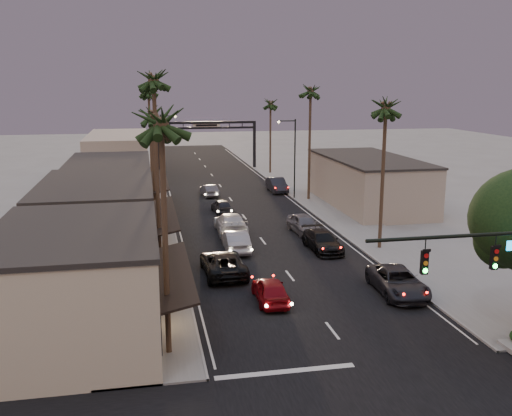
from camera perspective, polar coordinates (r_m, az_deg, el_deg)
name	(u,v)px	position (r m, az deg, el deg)	size (l,w,h in m)	color
ground	(239,210)	(58.91, -1.69, -0.25)	(200.00, 200.00, 0.00)	slate
road	(232,201)	(63.74, -2.43, 0.71)	(14.00, 120.00, 0.02)	black
sidewalk_left	(145,192)	(69.91, -11.03, 1.57)	(5.00, 92.00, 0.12)	slate
sidewalk_right	(298,187)	(72.41, 4.18, 2.13)	(5.00, 92.00, 0.12)	slate
storefront_near	(77,285)	(30.65, -17.42, -7.36)	(8.00, 12.00, 5.50)	#C1B594
storefront_mid	(98,222)	(44.05, -15.54, -1.31)	(8.00, 14.00, 5.50)	gray
storefront_far	(110,188)	(59.75, -14.43, 1.99)	(8.00, 16.00, 5.00)	#C1B594
storefront_dist	(118,156)	(82.41, -13.61, 5.12)	(8.00, 20.00, 6.00)	gray
building_right	(368,182)	(62.22, 11.13, 2.55)	(8.00, 18.00, 5.00)	gray
traffic_signal	(508,268)	(26.76, 23.87, -5.46)	(8.51, 0.22, 7.80)	black
arch	(207,133)	(87.55, -4.97, 7.48)	(15.20, 0.40, 7.27)	black
streetlight_right	(292,152)	(64.29, 3.66, 5.60)	(2.13, 0.30, 9.00)	black
streetlight_left	(163,143)	(75.16, -9.24, 6.43)	(2.13, 0.30, 9.00)	black
palm_la	(161,115)	(25.79, -9.51, 9.21)	(3.20, 3.20, 13.20)	#38281C
palm_lb	(153,74)	(38.76, -10.23, 13.02)	(3.20, 3.20, 15.20)	#38281C
palm_lc	(152,110)	(52.80, -10.41, 9.59)	(3.20, 3.20, 12.20)	#38281C
palm_ld	(148,87)	(71.76, -10.72, 11.78)	(3.20, 3.20, 14.20)	#38281C
palm_ra	(386,102)	(44.55, 12.89, 10.28)	(3.20, 3.20, 13.20)	#38281C
palm_rb	(311,88)	(63.35, 5.49, 11.90)	(3.20, 3.20, 14.20)	#38281C
palm_rc	(271,101)	(82.76, 1.46, 10.67)	(3.20, 3.20, 12.20)	#38281C
palm_far	(149,93)	(94.77, -10.67, 11.26)	(3.20, 3.20, 13.20)	#38281C
oncoming_red	(270,290)	(34.33, 1.45, -8.20)	(1.77, 4.40, 1.50)	maroon
oncoming_pickup	(223,263)	(39.08, -3.30, -5.53)	(2.72, 5.89, 1.64)	black
oncoming_silver	(236,241)	(44.54, -2.04, -3.28)	(1.74, 4.99, 1.65)	gray
oncoming_white	(231,223)	(49.85, -2.55, -1.53)	(2.47, 6.07, 1.76)	#B5B5B5
oncoming_dgrey	(222,206)	(57.76, -3.44, 0.19)	(1.63, 4.06, 1.38)	black
oncoming_grey_far	(209,190)	(66.53, -4.71, 1.77)	(1.45, 4.16, 1.37)	#47464B
curbside_near	(398,282)	(36.66, 13.99, -7.15)	(2.62, 5.68, 1.58)	black
curbside_black	(322,241)	(44.87, 6.67, -3.32)	(2.13, 5.24, 1.52)	black
curbside_grey	(304,224)	(49.96, 4.81, -1.59)	(1.95, 4.84, 1.65)	#56555B
curbside_far	(277,185)	(69.04, 2.10, 2.32)	(1.80, 5.15, 1.70)	black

